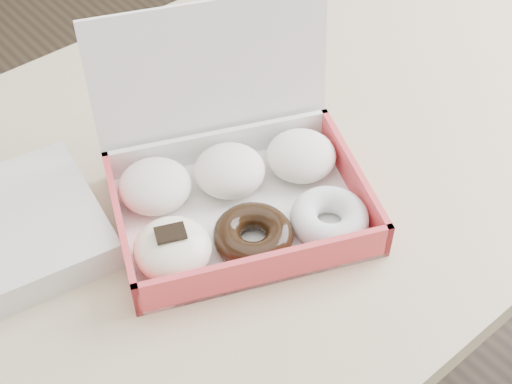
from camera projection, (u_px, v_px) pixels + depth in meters
table at (281, 172)px, 1.10m from camera, size 1.20×0.80×0.75m
donut_box at (234, 187)px, 0.92m from camera, size 0.40×0.37×0.23m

